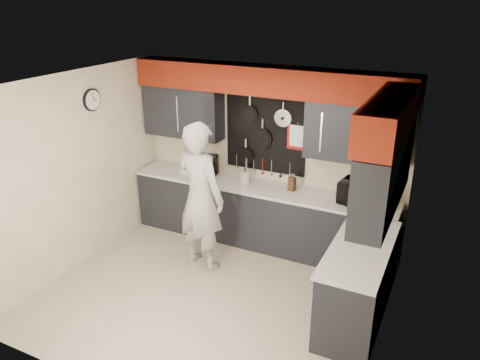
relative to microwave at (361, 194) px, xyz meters
The scene contains 10 objects.
ground 2.30m from the microwave, 134.76° to the right, with size 4.00×4.00×0.00m, color tan.
back_wall_assembly 1.71m from the microwave, behind, with size 4.00×0.36×2.60m.
right_wall_assembly 1.53m from the microwave, 70.36° to the right, with size 0.36×3.50×2.60m.
left_wall_assembly 3.72m from the microwave, 157.37° to the right, with size 0.05×3.50×2.60m.
base_cabinets 1.17m from the microwave, 161.57° to the right, with size 3.95×2.20×0.92m.
microwave is the anchor object (origin of this frame).
knife_block 0.97m from the microwave, behind, with size 0.09×0.09×0.20m, color #372111.
utensil_crock 1.67m from the microwave, behind, with size 0.13×0.13×0.17m, color silver.
coffee_maker 2.26m from the microwave, behind, with size 0.22×0.25×0.32m.
person 2.09m from the microwave, 154.80° to the right, with size 0.74×0.49×2.03m, color beige.
Camera 1 is at (2.44, -4.23, 3.51)m, focal length 35.00 mm.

